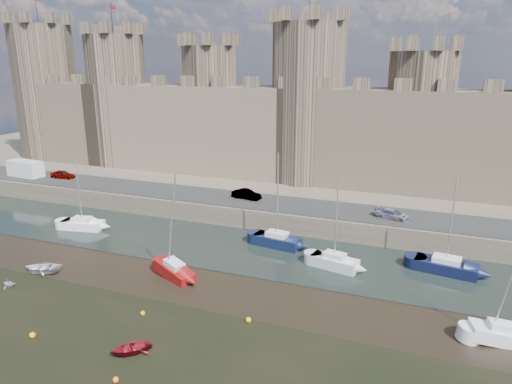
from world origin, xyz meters
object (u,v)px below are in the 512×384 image
at_px(sailboat_1, 277,240).
at_px(sailboat_5, 502,334).
at_px(sailboat_0, 82,224).
at_px(sailboat_2, 334,261).
at_px(car_1, 246,194).
at_px(car_2, 393,214).
at_px(sailboat_4, 174,270).
at_px(car_0, 63,175).
at_px(sailboat_3, 446,266).
at_px(van, 25,169).

xyz_separation_m(sailboat_1, sailboat_5, (21.38, -11.41, -0.11)).
xyz_separation_m(sailboat_0, sailboat_2, (31.57, 0.02, 0.06)).
relative_size(car_1, car_2, 1.01).
distance_m(car_2, sailboat_4, 25.90).
relative_size(car_0, sailboat_2, 0.37).
relative_size(sailboat_1, sailboat_2, 1.04).
xyz_separation_m(car_1, sailboat_2, (14.24, -11.64, -2.34)).
bearing_deg(sailboat_1, sailboat_4, -114.59).
xyz_separation_m(car_2, sailboat_3, (5.89, -7.37, -2.28)).
bearing_deg(sailboat_4, sailboat_2, 51.25).
relative_size(car_2, sailboat_3, 0.38).
bearing_deg(car_1, sailboat_0, 132.19).
distance_m(car_0, van, 6.52).
distance_m(car_2, sailboat_0, 37.74).
relative_size(car_2, sailboat_2, 0.38).
bearing_deg(sailboat_4, van, 177.86).
xyz_separation_m(car_0, sailboat_1, (38.09, -8.39, -2.32)).
height_order(car_1, sailboat_2, sailboat_2).
height_order(car_2, sailboat_1, sailboat_1).
distance_m(car_1, van, 37.44).
xyz_separation_m(car_0, sailboat_0, (13.70, -11.75, -2.39)).
bearing_deg(sailboat_2, sailboat_1, 167.14).
bearing_deg(sailboat_3, sailboat_2, -155.41).
distance_m(car_1, sailboat_0, 21.03).
xyz_separation_m(car_1, van, (-37.42, -0.99, 0.63)).
bearing_deg(sailboat_3, sailboat_1, -172.26).
relative_size(car_0, sailboat_3, 0.37).
height_order(sailboat_0, sailboat_5, sailboat_5).
relative_size(van, sailboat_0, 0.61).
bearing_deg(car_2, car_0, 101.13).
relative_size(car_2, sailboat_1, 0.37).
distance_m(sailboat_1, sailboat_4, 12.78).
xyz_separation_m(van, sailboat_5, (65.87, -18.73, -3.07)).
distance_m(car_1, sailboat_1, 11.14).
xyz_separation_m(car_0, car_1, (31.03, -0.09, 0.00)).
bearing_deg(sailboat_2, sailboat_4, -140.24).
bearing_deg(sailboat_2, sailboat_3, 27.58).
bearing_deg(sailboat_5, sailboat_2, 138.21).
height_order(sailboat_0, sailboat_2, sailboat_2).
xyz_separation_m(van, sailboat_3, (62.21, -7.73, -2.99)).
height_order(sailboat_0, sailboat_1, sailboat_1).
bearing_deg(sailboat_1, car_2, 38.64).
xyz_separation_m(car_2, sailboat_2, (-4.66, -10.29, -2.25)).
height_order(sailboat_2, sailboat_5, sailboat_2).
distance_m(car_0, car_1, 31.03).
height_order(car_1, sailboat_3, sailboat_3).
bearing_deg(sailboat_3, sailboat_4, -148.18).
bearing_deg(sailboat_5, car_2, 105.29).
relative_size(car_0, car_2, 0.97).
xyz_separation_m(car_2, sailboat_4, (-18.77, -17.70, -2.30)).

